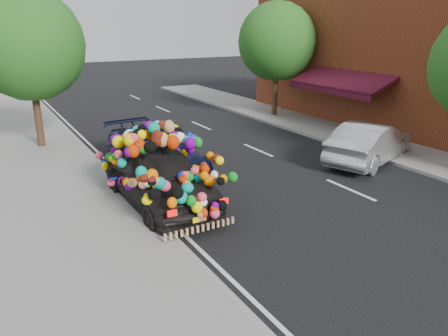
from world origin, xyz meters
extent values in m
plane|color=black|center=(0.00, 0.00, 0.00)|extent=(100.00, 100.00, 0.00)
cube|color=gray|center=(-4.30, 0.00, 0.06)|extent=(4.00, 60.00, 0.12)
cube|color=gray|center=(-2.35, 0.00, 0.07)|extent=(0.15, 60.00, 0.13)
cube|color=gray|center=(8.20, 3.00, 0.06)|extent=(3.00, 40.00, 0.12)
cube|color=#450D1D|center=(8.70, 6.00, 2.35)|extent=(1.62, 5.20, 0.75)
cube|color=#450D1D|center=(7.95, 6.00, 1.95)|extent=(0.06, 5.20, 0.35)
cylinder|color=#332114|center=(-3.80, 9.50, 1.36)|extent=(0.28, 0.28, 2.73)
sphere|color=#194C14|center=(-3.80, 9.50, 4.03)|extent=(4.20, 4.20, 4.20)
cylinder|color=#332114|center=(8.00, 10.00, 1.32)|extent=(0.28, 0.28, 2.64)
sphere|color=#194C14|center=(8.00, 10.00, 3.90)|extent=(4.00, 4.00, 4.00)
imported|color=black|center=(-1.78, 1.93, 0.83)|extent=(2.03, 4.90, 1.66)
cube|color=red|center=(-2.41, -0.53, 0.78)|extent=(0.22, 0.06, 0.14)
cube|color=red|center=(-1.08, -0.51, 0.78)|extent=(0.22, 0.06, 0.14)
cube|color=yellow|center=(-1.75, -0.53, 0.48)|extent=(0.34, 0.05, 0.12)
imported|color=black|center=(-0.85, 4.50, 0.72)|extent=(2.51, 5.14, 1.44)
imported|color=#A4A7AB|center=(6.21, 1.73, 0.74)|extent=(4.72, 3.04, 1.47)
camera|label=1|loc=(-5.79, -8.80, 4.79)|focal=35.00mm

